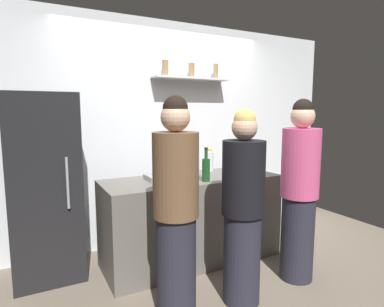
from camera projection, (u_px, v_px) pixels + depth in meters
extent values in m
plane|color=#726656|center=(221.00, 281.00, 2.98)|extent=(5.28, 5.28, 0.00)
cube|color=white|center=(167.00, 133.00, 3.91)|extent=(4.80, 0.10, 2.60)
cube|color=silver|center=(192.00, 79.00, 3.80)|extent=(0.96, 0.22, 0.02)
cylinder|color=olive|center=(165.00, 68.00, 3.63)|extent=(0.08, 0.08, 0.18)
cylinder|color=olive|center=(192.00, 70.00, 3.79)|extent=(0.07, 0.07, 0.17)
cylinder|color=olive|center=(216.00, 71.00, 3.94)|extent=(0.06, 0.06, 0.18)
cube|color=black|center=(45.00, 187.00, 2.96)|extent=(0.61, 0.57, 1.72)
cylinder|color=#99999E|center=(68.00, 183.00, 2.76)|extent=(0.02, 0.02, 0.45)
cube|color=#66605B|center=(192.00, 219.00, 3.35)|extent=(1.82, 0.68, 0.88)
cube|color=gray|center=(163.00, 177.00, 3.21)|extent=(0.34, 0.24, 0.05)
cylinder|color=#B2B2B7|center=(240.00, 168.00, 3.55)|extent=(0.10, 0.10, 0.11)
cylinder|color=silver|center=(239.00, 162.00, 3.53)|extent=(0.01, 0.02, 0.17)
cylinder|color=silver|center=(239.00, 162.00, 3.56)|extent=(0.02, 0.01, 0.18)
cylinder|color=silver|center=(240.00, 163.00, 3.57)|extent=(0.01, 0.01, 0.15)
cylinder|color=silver|center=(240.00, 162.00, 3.55)|extent=(0.02, 0.01, 0.18)
cylinder|color=silver|center=(240.00, 162.00, 3.55)|extent=(0.01, 0.01, 0.17)
cylinder|color=silver|center=(240.00, 162.00, 3.55)|extent=(0.04, 0.03, 0.17)
cylinder|color=black|center=(185.00, 174.00, 3.02)|extent=(0.07, 0.07, 0.19)
cylinder|color=black|center=(185.00, 159.00, 3.01)|extent=(0.03, 0.03, 0.09)
cylinder|color=gold|center=(185.00, 153.00, 3.00)|extent=(0.03, 0.03, 0.02)
cylinder|color=#19471E|center=(206.00, 170.00, 3.11)|extent=(0.08, 0.08, 0.22)
cylinder|color=#19471E|center=(206.00, 154.00, 3.09)|extent=(0.03, 0.03, 0.09)
cylinder|color=black|center=(206.00, 148.00, 3.08)|extent=(0.04, 0.04, 0.02)
cylinder|color=silver|center=(209.00, 161.00, 3.66)|extent=(0.09, 0.09, 0.22)
cylinder|color=silver|center=(209.00, 151.00, 3.64)|extent=(0.05, 0.05, 0.02)
cylinder|color=yellow|center=(209.00, 149.00, 3.64)|extent=(0.06, 0.06, 0.02)
cylinder|color=#262633|center=(297.00, 238.00, 2.99)|extent=(0.30, 0.30, 0.79)
cylinder|color=#D14C7F|center=(301.00, 163.00, 2.89)|extent=(0.34, 0.34, 0.62)
sphere|color=#D8AD8C|center=(303.00, 116.00, 2.84)|extent=(0.21, 0.21, 0.21)
sphere|color=black|center=(303.00, 109.00, 2.83)|extent=(0.18, 0.18, 0.18)
cylinder|color=#262633|center=(242.00, 258.00, 2.62)|extent=(0.30, 0.30, 0.75)
cylinder|color=black|center=(243.00, 178.00, 2.53)|extent=(0.34, 0.34, 0.59)
sphere|color=#D8AD8C|center=(245.00, 128.00, 2.48)|extent=(0.20, 0.20, 0.20)
sphere|color=#D8B759|center=(245.00, 120.00, 2.47)|extent=(0.17, 0.17, 0.17)
cylinder|color=#262633|center=(176.00, 266.00, 2.43)|extent=(0.30, 0.30, 0.79)
cylinder|color=brown|center=(176.00, 175.00, 2.34)|extent=(0.34, 0.34, 0.62)
sphere|color=#D8AD8C|center=(175.00, 117.00, 2.29)|extent=(0.21, 0.21, 0.21)
sphere|color=black|center=(175.00, 108.00, 2.28)|extent=(0.18, 0.18, 0.18)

